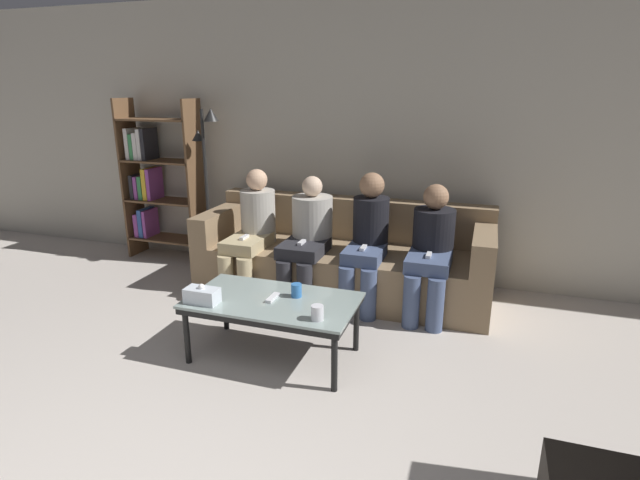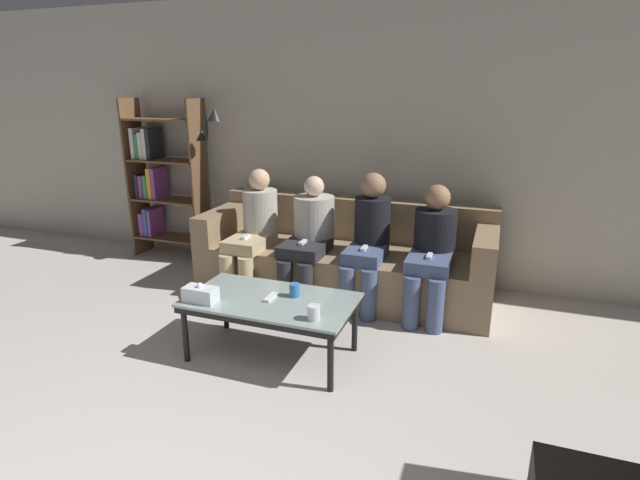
% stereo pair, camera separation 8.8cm
% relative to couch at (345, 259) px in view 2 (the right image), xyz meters
% --- Properties ---
extents(wall_back, '(12.00, 0.06, 2.60)m').
position_rel_couch_xyz_m(wall_back, '(0.00, 0.53, 1.00)').
color(wall_back, '#B7B2A3').
rests_on(wall_back, ground_plane).
extents(couch, '(2.55, 0.90, 0.80)m').
position_rel_couch_xyz_m(couch, '(0.00, 0.00, 0.00)').
color(couch, '#897051').
rests_on(couch, ground_plane).
extents(coffee_table, '(1.12, 0.62, 0.43)m').
position_rel_couch_xyz_m(coffee_table, '(-0.13, -1.29, 0.09)').
color(coffee_table, '#8C9E99').
rests_on(coffee_table, ground_plane).
extents(cup_near_left, '(0.08, 0.08, 0.09)m').
position_rel_couch_xyz_m(cup_near_left, '(0.26, -1.48, 0.18)').
color(cup_near_left, silver).
rests_on(cup_near_left, coffee_table).
extents(cup_near_right, '(0.07, 0.07, 0.09)m').
position_rel_couch_xyz_m(cup_near_right, '(0.01, -1.20, 0.18)').
color(cup_near_right, '#3372BF').
rests_on(cup_near_right, coffee_table).
extents(tissue_box, '(0.22, 0.12, 0.13)m').
position_rel_couch_xyz_m(tissue_box, '(-0.54, -1.49, 0.18)').
color(tissue_box, silver).
rests_on(tissue_box, coffee_table).
extents(game_remote, '(0.04, 0.15, 0.02)m').
position_rel_couch_xyz_m(game_remote, '(-0.13, -1.29, 0.14)').
color(game_remote, white).
rests_on(game_remote, coffee_table).
extents(bookshelf, '(0.83, 0.32, 1.67)m').
position_rel_couch_xyz_m(bookshelf, '(-2.17, 0.30, 0.55)').
color(bookshelf, brown).
rests_on(bookshelf, ground_plane).
extents(standing_lamp, '(0.31, 0.26, 1.59)m').
position_rel_couch_xyz_m(standing_lamp, '(-1.44, 0.15, 0.68)').
color(standing_lamp, black).
rests_on(standing_lamp, ground_plane).
extents(seated_person_left_end, '(0.31, 0.70, 1.09)m').
position_rel_couch_xyz_m(seated_person_left_end, '(-0.78, -0.23, 0.28)').
color(seated_person_left_end, tan).
rests_on(seated_person_left_end, ground_plane).
extents(seated_person_mid_left, '(0.35, 0.69, 1.05)m').
position_rel_couch_xyz_m(seated_person_mid_left, '(-0.26, -0.21, 0.27)').
color(seated_person_mid_left, '#28282D').
rests_on(seated_person_mid_left, ground_plane).
extents(seated_person_mid_right, '(0.31, 0.63, 1.11)m').
position_rel_couch_xyz_m(seated_person_mid_right, '(0.26, -0.21, 0.29)').
color(seated_person_mid_right, '#47567A').
rests_on(seated_person_mid_right, ground_plane).
extents(seated_person_right_end, '(0.33, 0.67, 1.04)m').
position_rel_couch_xyz_m(seated_person_right_end, '(0.78, -0.22, 0.27)').
color(seated_person_right_end, '#47567A').
rests_on(seated_person_right_end, ground_plane).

